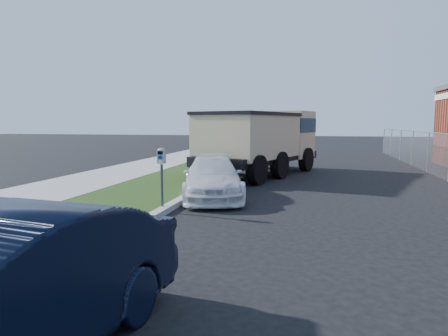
# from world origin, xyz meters

# --- Properties ---
(ground) EXTENTS (120.00, 120.00, 0.00)m
(ground) POSITION_xyz_m (0.00, 0.00, 0.00)
(ground) COLOR black
(ground) RESTS_ON ground
(streetside) EXTENTS (6.12, 50.00, 0.15)m
(streetside) POSITION_xyz_m (-5.57, 2.00, 0.07)
(streetside) COLOR gray
(streetside) RESTS_ON ground
(parking_meter) EXTENTS (0.21, 0.15, 1.47)m
(parking_meter) POSITION_xyz_m (-2.69, -0.32, 1.20)
(parking_meter) COLOR #3F4247
(parking_meter) RESTS_ON ground
(white_wagon) EXTENTS (2.75, 4.45, 1.20)m
(white_wagon) POSITION_xyz_m (-1.95, 1.95, 0.60)
(white_wagon) COLOR silver
(white_wagon) RESTS_ON ground
(dump_truck) EXTENTS (4.78, 7.50, 2.76)m
(dump_truck) POSITION_xyz_m (-1.22, 7.69, 1.56)
(dump_truck) COLOR black
(dump_truck) RESTS_ON ground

